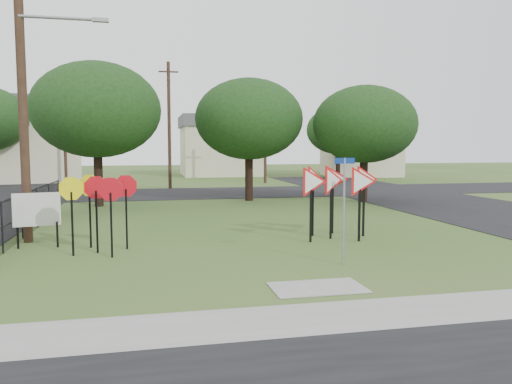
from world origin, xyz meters
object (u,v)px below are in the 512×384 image
street_name_sign (344,203)px  stop_sign_cluster (99,195)px  info_board (37,212)px  yield_sign_cluster (335,184)px

street_name_sign → stop_sign_cluster: (-6.27, 2.85, 0.07)m
street_name_sign → info_board: bearing=154.5°
stop_sign_cluster → info_board: (-1.89, 1.04, -0.56)m
street_name_sign → stop_sign_cluster: 6.89m
street_name_sign → yield_sign_cluster: size_ratio=0.87×
street_name_sign → info_board: (-8.16, 3.90, -0.49)m
yield_sign_cluster → info_board: (-9.32, 0.29, -0.71)m
yield_sign_cluster → info_board: yield_sign_cluster is taller
yield_sign_cluster → stop_sign_cluster: bearing=-174.3°
stop_sign_cluster → yield_sign_cluster: bearing=5.7°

